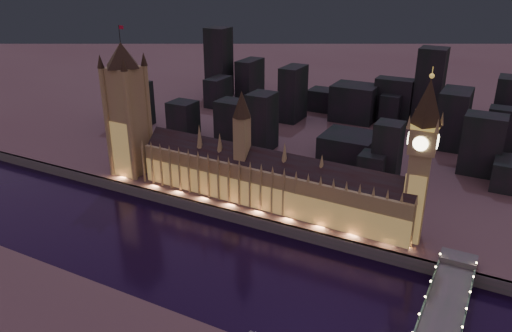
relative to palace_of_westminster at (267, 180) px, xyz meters
The scene contains 8 objects.
ground_plane 67.83m from the palace_of_westminster, 98.84° to the right, with size 2000.00×2000.00×0.00m, color black.
north_bank 458.89m from the palace_of_westminster, 91.20° to the left, with size 2000.00×960.00×8.00m, color #51343B.
embankment_wall 31.99m from the palace_of_westminster, 114.83° to the right, with size 2000.00×2.50×8.00m, color #43514A.
palace_of_westminster is the anchor object (origin of this frame).
victoria_tower 125.53m from the palace_of_westminster, behind, with size 31.68×31.68×114.11m.
elizabeth_tower 106.22m from the palace_of_westminster, ahead, with size 18.00×18.00×104.87m.
westminster_bridge 145.28m from the palace_of_westminster, 26.95° to the right, with size 19.68×113.00×15.90m.
city_backdrop 186.56m from the palace_of_westminster, 84.97° to the left, with size 483.37×215.63×82.45m.
Camera 1 is at (149.23, -215.87, 165.82)m, focal length 35.00 mm.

